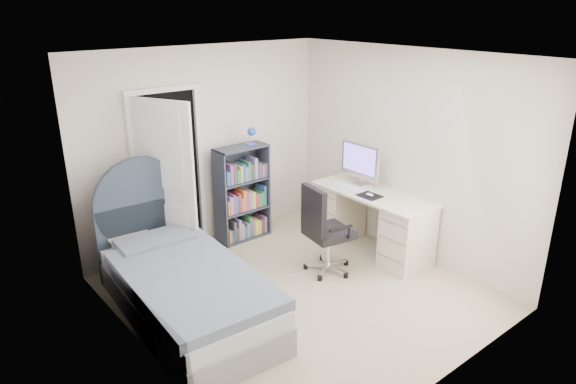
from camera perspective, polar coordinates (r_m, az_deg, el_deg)
room_shell at (r=5.14m, az=1.25°, el=0.88°), size 3.50×3.70×2.60m
door at (r=6.08m, az=-13.36°, el=1.28°), size 0.92×0.76×2.06m
bed at (r=5.29m, az=-11.60°, el=-10.16°), size 1.21×2.34×1.40m
nightstand at (r=6.14m, az=-17.88°, el=-5.18°), size 0.44×0.44×0.64m
floor_lamp at (r=6.20m, az=-16.54°, el=-3.48°), size 0.19×0.19×1.34m
bookcase at (r=6.72m, az=-5.05°, el=-0.51°), size 0.70×0.30×1.49m
desk at (r=6.50m, az=9.24°, el=-2.91°), size 0.64×1.59×1.31m
office_chair at (r=5.82m, az=3.88°, el=-3.81°), size 0.57×0.59×1.07m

